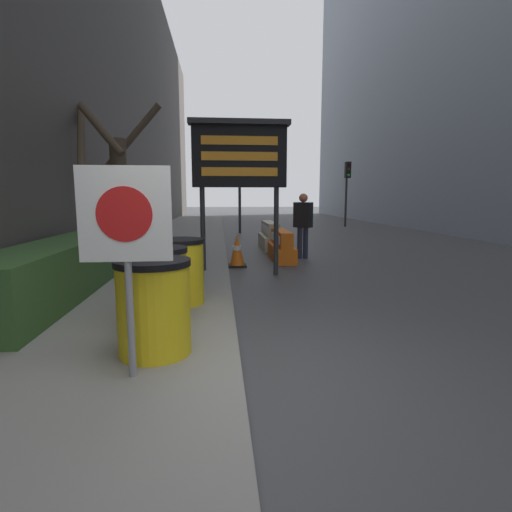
{
  "coord_description": "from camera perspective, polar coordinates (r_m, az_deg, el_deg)",
  "views": [
    {
      "loc": [
        -0.18,
        -3.17,
        1.63
      ],
      "look_at": [
        0.69,
        6.34,
        0.2
      ],
      "focal_mm": 28.0,
      "sensor_mm": 36.0,
      "label": 1
    }
  ],
  "objects": [
    {
      "name": "jersey_barrier_orange_far",
      "position": [
        10.3,
        3.66,
        1.3
      ],
      "size": [
        0.5,
        1.79,
        0.77
      ],
      "color": "orange",
      "rests_on": "ground_plane"
    },
    {
      "name": "hedge_strip",
      "position": [
        6.8,
        -26.15,
        -1.64
      ],
      "size": [
        0.9,
        4.67,
        0.82
      ],
      "color": "#335628",
      "rests_on": "sidewalk_left"
    },
    {
      "name": "ground_plane",
      "position": [
        3.57,
        -1.88,
        -18.65
      ],
      "size": [
        120.0,
        120.0,
        0.0
      ],
      "primitive_type": "plane",
      "color": "#3F3F42"
    },
    {
      "name": "pedestrian_worker",
      "position": [
        10.55,
        6.73,
        5.07
      ],
      "size": [
        0.52,
        0.49,
        1.7
      ],
      "rotation": [
        0.0,
        0.0,
        2.45
      ],
      "color": "#23283D",
      "rests_on": "ground_plane"
    },
    {
      "name": "traffic_light_far_side",
      "position": [
        22.22,
        12.9,
        10.56
      ],
      "size": [
        0.28,
        0.45,
        3.44
      ],
      "color": "#2D2D30",
      "rests_on": "ground_plane"
    },
    {
      "name": "traffic_light_near_curb",
      "position": [
        17.9,
        -2.34,
        11.54
      ],
      "size": [
        0.28,
        0.44,
        3.54
      ],
      "color": "#2D2D30",
      "rests_on": "ground_plane"
    },
    {
      "name": "traffic_cone_near",
      "position": [
        9.31,
        -2.72,
        0.78
      ],
      "size": [
        0.43,
        0.43,
        0.77
      ],
      "color": "black",
      "rests_on": "ground_plane"
    },
    {
      "name": "sidewalk_left",
      "position": [
        3.81,
        -27.95,
        -16.79
      ],
      "size": [
        3.21,
        56.0,
        0.12
      ],
      "color": "gray",
      "rests_on": "ground_plane"
    },
    {
      "name": "building_left_facade",
      "position": [
        14.12,
        -20.47,
        26.8
      ],
      "size": [
        0.4,
        50.4,
        12.35
      ],
      "color": "#4C4742",
      "rests_on": "ground_plane"
    },
    {
      "name": "warning_sign",
      "position": [
        3.35,
        -18.12,
        3.67
      ],
      "size": [
        0.73,
        0.08,
        1.74
      ],
      "color": "gray",
      "rests_on": "sidewalk_left"
    },
    {
      "name": "barrel_drum_back",
      "position": [
        5.73,
        -10.93,
        -2.13
      ],
      "size": [
        0.72,
        0.72,
        0.92
      ],
      "color": "yellow",
      "rests_on": "sidewalk_left"
    },
    {
      "name": "message_board",
      "position": [
        8.18,
        -2.39,
        13.87
      ],
      "size": [
        2.0,
        0.36,
        3.11
      ],
      "color": "#28282B",
      "rests_on": "ground_plane"
    },
    {
      "name": "bare_tree",
      "position": [
        9.3,
        -19.37,
        9.67
      ],
      "size": [
        1.82,
        1.86,
        3.62
      ],
      "color": "#4C3D2D",
      "rests_on": "sidewalk_left"
    },
    {
      "name": "barrel_drum_foreground",
      "position": [
        3.96,
        -14.37,
        -7.03
      ],
      "size": [
        0.72,
        0.72,
        0.92
      ],
      "color": "yellow",
      "rests_on": "sidewalk_left"
    },
    {
      "name": "jersey_barrier_cream",
      "position": [
        12.62,
        2.0,
        2.76
      ],
      "size": [
        0.56,
        2.05,
        0.83
      ],
      "color": "beige",
      "rests_on": "ground_plane"
    },
    {
      "name": "barrel_drum_middle",
      "position": [
        4.86,
        -13.88,
        -4.14
      ],
      "size": [
        0.72,
        0.72,
        0.92
      ],
      "color": "yellow",
      "rests_on": "sidewalk_left"
    }
  ]
}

